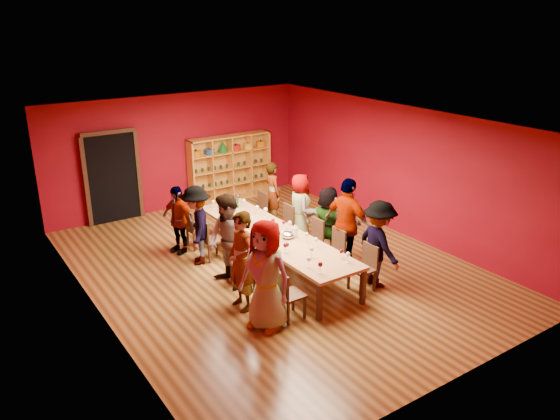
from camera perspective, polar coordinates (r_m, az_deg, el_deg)
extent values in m
cube|color=#583817|center=(11.28, -0.73, -5.98)|extent=(7.10, 9.10, 0.02)
cube|color=maroon|center=(14.55, -10.61, 6.01)|extent=(7.10, 0.02, 3.00)
cube|color=maroon|center=(7.64, 18.29, -7.80)|extent=(7.10, 0.02, 3.00)
cube|color=maroon|center=(9.38, -19.02, -2.62)|extent=(0.02, 9.10, 3.00)
cube|color=maroon|center=(12.88, 12.44, 4.07)|extent=(0.02, 9.10, 3.00)
cube|color=silver|center=(10.32, -0.81, 9.26)|extent=(7.10, 9.10, 0.02)
cube|color=#A67145|center=(10.98, -0.75, -2.56)|extent=(1.10, 4.50, 0.06)
cube|color=#311B10|center=(9.31, 4.14, -9.60)|extent=(0.08, 0.08, 0.69)
cube|color=#311B10|center=(12.66, -8.00, -1.45)|extent=(0.08, 0.08, 0.69)
cube|color=#311B10|center=(9.87, 8.68, -7.95)|extent=(0.08, 0.08, 0.69)
cube|color=#311B10|center=(13.08, -4.16, -0.58)|extent=(0.08, 0.08, 0.69)
cube|color=black|center=(14.00, -17.13, 3.21)|extent=(1.20, 0.14, 2.20)
cube|color=#311B10|center=(13.66, -17.53, 7.76)|extent=(1.32, 0.06, 0.10)
cube|color=#311B10|center=(13.77, -19.61, 2.66)|extent=(0.10, 0.06, 2.20)
cube|color=#311B10|center=(14.12, -14.54, 3.60)|extent=(0.10, 0.06, 2.20)
cube|color=orange|center=(14.58, -9.30, 3.68)|extent=(0.04, 0.40, 1.80)
cube|color=orange|center=(15.67, -1.45, 5.08)|extent=(0.04, 0.40, 1.80)
cube|color=orange|center=(14.88, -5.35, 7.68)|extent=(2.40, 0.40, 0.04)
cube|color=orange|center=(15.35, -5.14, 1.25)|extent=(2.40, 0.40, 0.04)
cube|color=orange|center=(15.25, -5.59, 4.57)|extent=(2.40, 0.02, 1.80)
cube|color=orange|center=(15.21, -5.19, 2.78)|extent=(2.36, 0.38, 0.03)
cube|color=orange|center=(15.09, -5.24, 4.42)|extent=(2.36, 0.38, 0.03)
cube|color=orange|center=(14.97, -5.29, 6.07)|extent=(2.36, 0.38, 0.03)
cube|color=orange|center=(14.82, -7.27, 4.05)|extent=(0.03, 0.38, 1.76)
cube|color=orange|center=(15.09, -5.24, 4.42)|extent=(0.03, 0.38, 1.76)
cube|color=orange|center=(15.37, -3.28, 4.76)|extent=(0.03, 0.38, 1.76)
cylinder|color=#CC690C|center=(14.51, -8.78, 5.84)|extent=(0.26, 0.26, 0.15)
sphere|color=black|center=(14.49, -8.80, 6.21)|extent=(0.05, 0.05, 0.05)
cylinder|color=#154491|center=(14.68, -7.36, 6.08)|extent=(0.26, 0.26, 0.15)
sphere|color=black|center=(14.66, -7.38, 6.44)|extent=(0.05, 0.05, 0.05)
cylinder|color=#196523|center=(14.87, -5.98, 6.17)|extent=(0.26, 0.26, 0.08)
cone|color=#196523|center=(14.83, -6.00, 6.73)|extent=(0.24, 0.24, 0.22)
cylinder|color=red|center=(15.05, -4.63, 6.52)|extent=(0.26, 0.26, 0.15)
sphere|color=black|center=(15.02, -4.64, 6.87)|extent=(0.05, 0.05, 0.05)
cylinder|color=gold|center=(15.24, -3.32, 6.72)|extent=(0.26, 0.26, 0.15)
sphere|color=black|center=(15.22, -3.33, 7.07)|extent=(0.05, 0.05, 0.05)
cylinder|color=#CC690C|center=(15.44, -2.03, 6.92)|extent=(0.26, 0.26, 0.15)
sphere|color=black|center=(15.42, -2.04, 7.26)|extent=(0.05, 0.05, 0.05)
cylinder|color=#1A301F|center=(14.76, -8.66, 2.35)|extent=(0.07, 0.07, 0.10)
cylinder|color=#1A301F|center=(14.83, -8.01, 2.47)|extent=(0.07, 0.07, 0.10)
cylinder|color=#1A301F|center=(14.91, -7.38, 2.60)|extent=(0.07, 0.07, 0.10)
cylinder|color=#1A301F|center=(14.99, -6.75, 2.72)|extent=(0.07, 0.07, 0.10)
cylinder|color=#1A301F|center=(15.07, -6.12, 2.84)|extent=(0.07, 0.07, 0.10)
cylinder|color=#1A301F|center=(15.15, -5.51, 2.96)|extent=(0.07, 0.07, 0.10)
cylinder|color=#1A301F|center=(15.24, -4.90, 3.07)|extent=(0.07, 0.07, 0.10)
cylinder|color=#1A301F|center=(15.32, -4.29, 3.19)|extent=(0.07, 0.07, 0.10)
cylinder|color=#1A301F|center=(15.41, -3.70, 3.30)|extent=(0.07, 0.07, 0.10)
cylinder|color=#1A301F|center=(15.50, -3.11, 3.41)|extent=(0.07, 0.07, 0.10)
cylinder|color=#1A301F|center=(15.59, -2.52, 3.52)|extent=(0.07, 0.07, 0.10)
cylinder|color=#1A301F|center=(15.69, -1.95, 3.63)|extent=(0.07, 0.07, 0.10)
cylinder|color=#1A301F|center=(14.63, -8.75, 4.03)|extent=(0.07, 0.07, 0.10)
cylinder|color=#1A301F|center=(14.70, -8.10, 4.15)|extent=(0.07, 0.07, 0.10)
cylinder|color=#1A301F|center=(14.78, -7.46, 4.26)|extent=(0.07, 0.07, 0.10)
cylinder|color=#1A301F|center=(14.86, -6.82, 4.38)|extent=(0.07, 0.07, 0.10)
cylinder|color=#1A301F|center=(14.94, -6.19, 4.49)|extent=(0.07, 0.07, 0.10)
cylinder|color=#1A301F|center=(15.03, -5.56, 4.60)|extent=(0.07, 0.07, 0.10)
cylinder|color=#1A301F|center=(15.11, -4.95, 4.71)|extent=(0.07, 0.07, 0.10)
cylinder|color=#1A301F|center=(15.20, -4.34, 4.81)|extent=(0.07, 0.07, 0.10)
cylinder|color=#1A301F|center=(15.29, -3.73, 4.92)|extent=(0.07, 0.07, 0.10)
cylinder|color=#1A301F|center=(15.38, -3.14, 5.02)|extent=(0.07, 0.07, 0.10)
cylinder|color=#1A301F|center=(15.47, -2.55, 5.12)|extent=(0.07, 0.07, 0.10)
cylinder|color=#1A301F|center=(15.56, -1.97, 5.22)|extent=(0.07, 0.07, 0.10)
cube|color=#311B10|center=(9.33, 1.13, -8.85)|extent=(0.42, 0.42, 0.04)
cube|color=#311B10|center=(9.13, 0.16, -7.86)|extent=(0.04, 0.40, 0.44)
cube|color=#311B10|center=(9.24, 0.86, -10.78)|extent=(0.04, 0.04, 0.41)
cube|color=#311B10|center=(9.41, 2.59, -10.18)|extent=(0.04, 0.04, 0.41)
cube|color=#311B10|center=(9.48, -0.33, -9.91)|extent=(0.04, 0.04, 0.41)
cube|color=#311B10|center=(9.65, 1.37, -9.34)|extent=(0.04, 0.04, 0.41)
imported|color=#141C39|center=(8.85, -1.51, -6.82)|extent=(0.82, 1.04, 1.88)
cube|color=#311B10|center=(9.88, -1.37, -7.12)|extent=(0.42, 0.42, 0.04)
cube|color=#311B10|center=(9.68, -2.33, -6.14)|extent=(0.04, 0.40, 0.44)
cube|color=#311B10|center=(9.78, -1.66, -8.92)|extent=(0.04, 0.04, 0.41)
cube|color=#311B10|center=(9.94, 0.01, -8.40)|extent=(0.04, 0.04, 0.41)
cube|color=#311B10|center=(10.03, -2.71, -8.14)|extent=(0.04, 0.04, 0.41)
cube|color=#311B10|center=(10.19, -1.07, -7.64)|extent=(0.04, 0.04, 0.41)
imported|color=#15183A|center=(9.43, -4.06, -5.38)|extent=(0.48, 0.66, 1.80)
cube|color=#311B10|center=(10.52, -3.84, -5.39)|extent=(0.42, 0.42, 0.04)
cube|color=#311B10|center=(10.34, -4.78, -4.43)|extent=(0.04, 0.40, 0.44)
cube|color=#311B10|center=(10.41, -4.14, -7.06)|extent=(0.04, 0.04, 0.41)
cube|color=#311B10|center=(10.57, -2.54, -6.60)|extent=(0.04, 0.04, 0.41)
cube|color=#311B10|center=(10.68, -5.06, -6.36)|extent=(0.04, 0.04, 0.41)
cube|color=#311B10|center=(10.83, -3.49, -5.93)|extent=(0.04, 0.04, 0.41)
imported|color=silver|center=(10.18, -5.46, -3.35)|extent=(0.55, 0.92, 1.83)
cube|color=#311B10|center=(11.55, -7.04, -3.10)|extent=(0.42, 0.42, 0.04)
cube|color=#311B10|center=(11.38, -7.94, -2.20)|extent=(0.04, 0.40, 0.44)
cube|color=#311B10|center=(11.43, -7.36, -4.60)|extent=(0.04, 0.04, 0.41)
cube|color=#311B10|center=(11.57, -5.86, -4.22)|extent=(0.04, 0.04, 0.41)
cube|color=#311B10|center=(11.71, -8.12, -4.02)|extent=(0.04, 0.04, 0.41)
cube|color=#311B10|center=(11.85, -6.64, -3.66)|extent=(0.04, 0.04, 0.41)
imported|color=#4D4D52|center=(11.26, -8.69, -1.59)|extent=(0.86, 1.16, 1.66)
cube|color=#311B10|center=(12.16, -8.62, -1.97)|extent=(0.42, 0.42, 0.04)
cube|color=#311B10|center=(12.00, -9.49, -1.09)|extent=(0.04, 0.40, 0.44)
cube|color=#311B10|center=(12.04, -8.94, -3.38)|extent=(0.04, 0.04, 0.41)
cube|color=#311B10|center=(12.17, -7.50, -3.04)|extent=(0.04, 0.04, 0.41)
cube|color=#311B10|center=(12.32, -9.62, -2.86)|extent=(0.04, 0.04, 0.41)
cube|color=#311B10|center=(12.45, -8.20, -2.53)|extent=(0.04, 0.04, 0.41)
imported|color=tan|center=(11.88, -10.63, -0.98)|extent=(0.66, 0.96, 1.50)
cube|color=#311B10|center=(10.31, 8.58, -6.14)|extent=(0.42, 0.42, 0.04)
cube|color=#311B10|center=(10.33, 9.43, -4.67)|extent=(0.04, 0.40, 0.44)
cube|color=#311B10|center=(10.20, 8.44, -7.87)|extent=(0.04, 0.04, 0.41)
cube|color=#311B10|center=(10.41, 9.84, -7.35)|extent=(0.04, 0.04, 0.41)
cube|color=#311B10|center=(10.42, 7.18, -7.16)|extent=(0.04, 0.04, 0.41)
cube|color=#311B10|center=(10.62, 8.58, -6.67)|extent=(0.04, 0.04, 0.41)
imported|color=pink|center=(10.38, 10.27, -3.53)|extent=(0.58, 1.14, 1.69)
cube|color=#311B10|center=(10.93, 5.37, -4.43)|extent=(0.42, 0.42, 0.04)
cube|color=#311B10|center=(10.94, 6.18, -3.05)|extent=(0.04, 0.40, 0.44)
cube|color=#311B10|center=(10.81, 5.19, -6.04)|extent=(0.04, 0.04, 0.41)
cube|color=#311B10|center=(11.00, 6.58, -5.59)|extent=(0.04, 0.04, 0.41)
cube|color=#311B10|center=(11.04, 4.08, -5.40)|extent=(0.04, 0.04, 0.41)
cube|color=#311B10|center=(11.24, 5.46, -4.98)|extent=(0.04, 0.04, 0.41)
imported|color=beige|center=(10.96, 7.06, -1.48)|extent=(0.71, 1.19, 1.89)
cube|color=#311B10|center=(11.42, 3.18, -3.26)|extent=(0.42, 0.42, 0.04)
cube|color=#311B10|center=(11.44, 3.97, -1.94)|extent=(0.04, 0.40, 0.44)
cube|color=#311B10|center=(11.29, 2.99, -4.78)|extent=(0.04, 0.04, 0.41)
cube|color=#311B10|center=(11.48, 4.35, -4.37)|extent=(0.04, 0.04, 0.41)
cube|color=#311B10|center=(11.54, 1.98, -4.19)|extent=(0.04, 0.04, 0.41)
cube|color=#311B10|center=(11.73, 3.33, -3.81)|extent=(0.04, 0.04, 0.41)
imported|color=white|center=(11.55, 5.01, -1.22)|extent=(0.87, 1.48, 1.53)
cube|color=#311B10|center=(12.21, 0.20, -1.63)|extent=(0.42, 0.42, 0.04)
cube|color=#311B10|center=(12.23, 0.94, -0.41)|extent=(0.04, 0.40, 0.44)
cube|color=#311B10|center=(12.08, -0.02, -3.04)|extent=(0.04, 0.04, 0.41)
cube|color=#311B10|center=(12.26, 1.30, -2.69)|extent=(0.04, 0.04, 0.41)
cube|color=#311B10|center=(12.34, -0.90, -2.53)|extent=(0.04, 0.04, 0.41)
cube|color=#311B10|center=(12.52, 0.40, -2.19)|extent=(0.04, 0.04, 0.41)
imported|color=#515156|center=(12.36, 2.08, 0.31)|extent=(0.62, 0.84, 1.55)
cube|color=#311B10|center=(13.08, -2.51, -0.16)|extent=(0.42, 0.42, 0.04)
cube|color=#311B10|center=(13.09, -1.82, 0.99)|extent=(0.04, 0.40, 0.44)
cube|color=#311B10|center=(12.94, -2.74, -1.45)|extent=(0.04, 0.04, 0.41)
cube|color=#311B10|center=(13.11, -1.47, -1.15)|extent=(0.04, 0.04, 0.41)
cube|color=#311B10|center=(13.21, -3.51, -1.01)|extent=(0.04, 0.04, 0.41)
cube|color=#311B10|center=(13.38, -2.26, -0.71)|extent=(0.04, 0.04, 0.41)
imported|color=#5983B7|center=(13.20, -0.76, 1.72)|extent=(0.48, 0.62, 1.58)
cylinder|color=silver|center=(9.36, 4.20, -6.57)|extent=(0.07, 0.07, 0.01)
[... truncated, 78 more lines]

